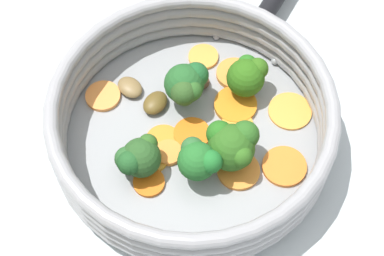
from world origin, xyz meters
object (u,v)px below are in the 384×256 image
at_px(carrot_slice_3, 163,141).
at_px(carrot_slice_6, 195,131).
at_px(carrot_slice_2, 290,111).
at_px(carrot_slice_12, 239,170).
at_px(carrot_slice_0, 237,126).
at_px(carrot_slice_4, 149,182).
at_px(broccoli_floret_1, 198,160).
at_px(carrot_slice_9, 103,96).
at_px(broccoli_floret_0, 232,145).
at_px(carrot_slice_7, 168,153).
at_px(carrot_slice_1, 284,167).
at_px(carrot_slice_8, 235,74).
at_px(mushroom_piece_2, 197,80).
at_px(broccoli_floret_3, 247,76).
at_px(mushroom_piece_0, 155,103).
at_px(mushroom_piece_1, 130,87).
at_px(carrot_slice_5, 150,157).
at_px(skillet, 192,138).
at_px(carrot_slice_10, 235,105).
at_px(broccoli_floret_2, 187,85).
at_px(broccoli_floret_4, 138,158).
at_px(carrot_slice_11, 203,57).

height_order(carrot_slice_3, carrot_slice_6, carrot_slice_6).
distance_m(carrot_slice_2, carrot_slice_12, 0.09).
height_order(carrot_slice_0, carrot_slice_4, same).
distance_m(carrot_slice_4, broccoli_floret_1, 0.06).
height_order(carrot_slice_9, broccoli_floret_0, broccoli_floret_0).
bearing_deg(carrot_slice_7, carrot_slice_12, 96.28).
xyz_separation_m(carrot_slice_1, carrot_slice_8, (-0.09, -0.09, 0.00)).
xyz_separation_m(carrot_slice_1, mushroom_piece_2, (-0.06, -0.12, 0.00)).
bearing_deg(broccoli_floret_3, carrot_slice_9, -64.77).
height_order(broccoli_floret_0, mushroom_piece_0, broccoli_floret_0).
xyz_separation_m(carrot_slice_8, mushroom_piece_2, (0.03, -0.03, 0.00)).
bearing_deg(broccoli_floret_1, carrot_slice_1, 117.22).
xyz_separation_m(carrot_slice_0, carrot_slice_3, (0.05, -0.07, -0.00)).
bearing_deg(carrot_slice_6, carrot_slice_1, 87.04).
relative_size(broccoli_floret_1, mushroom_piece_1, 1.67).
distance_m(carrot_slice_0, carrot_slice_2, 0.06).
bearing_deg(carrot_slice_5, skillet, 144.03).
bearing_deg(carrot_slice_10, broccoli_floret_1, -4.28).
xyz_separation_m(carrot_slice_7, broccoli_floret_2, (-0.07, -0.01, 0.03)).
distance_m(carrot_slice_9, broccoli_floret_4, 0.10).
distance_m(carrot_slice_0, mushroom_piece_0, 0.09).
height_order(broccoli_floret_2, broccoli_floret_4, broccoli_floret_2).
height_order(carrot_slice_0, carrot_slice_11, same).
distance_m(carrot_slice_10, broccoli_floret_1, 0.10).
xyz_separation_m(carrot_slice_2, carrot_slice_11, (-0.03, -0.11, 0.00)).
bearing_deg(carrot_slice_3, carrot_slice_1, 98.01).
bearing_deg(carrot_slice_9, broccoli_floret_4, 48.35).
distance_m(carrot_slice_1, carrot_slice_2, 0.07).
relative_size(carrot_slice_2, broccoli_floret_3, 0.97).
xyz_separation_m(broccoli_floret_3, mushroom_piece_2, (0.01, -0.05, -0.02)).
relative_size(carrot_slice_2, mushroom_piece_2, 1.58).
height_order(carrot_slice_1, carrot_slice_4, same).
height_order(carrot_slice_2, carrot_slice_12, carrot_slice_12).
bearing_deg(mushroom_piece_2, carrot_slice_7, 3.30).
xyz_separation_m(carrot_slice_10, broccoli_floret_4, (0.11, -0.06, 0.02)).
distance_m(carrot_slice_9, mushroom_piece_1, 0.03).
xyz_separation_m(broccoli_floret_2, mushroom_piece_1, (0.01, -0.06, -0.03)).
bearing_deg(mushroom_piece_2, carrot_slice_8, 126.44).
distance_m(carrot_slice_8, mushroom_piece_2, 0.04).
relative_size(broccoli_floret_0, mushroom_piece_2, 1.80).
height_order(skillet, mushroom_piece_1, mushroom_piece_1).
distance_m(carrot_slice_11, broccoli_floret_4, 0.16).
distance_m(carrot_slice_3, mushroom_piece_0, 0.04).
xyz_separation_m(carrot_slice_6, broccoli_floret_0, (0.02, 0.05, 0.03)).
bearing_deg(broccoli_floret_1, mushroom_piece_2, -157.71).
bearing_deg(carrot_slice_10, carrot_slice_11, -130.40).
height_order(carrot_slice_4, mushroom_piece_1, mushroom_piece_1).
bearing_deg(broccoli_floret_3, carrot_slice_8, -129.03).
distance_m(carrot_slice_3, carrot_slice_10, 0.09).
bearing_deg(carrot_slice_2, mushroom_piece_2, -88.56).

